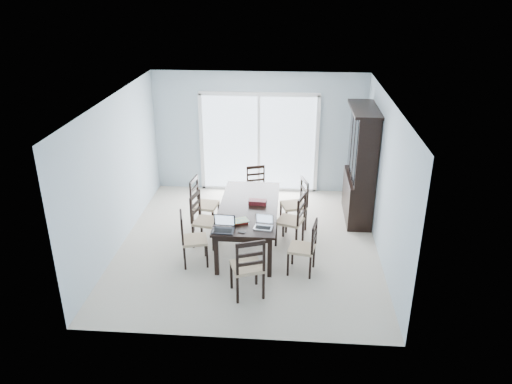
# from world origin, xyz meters

# --- Properties ---
(floor) EXTENTS (5.00, 5.00, 0.00)m
(floor) POSITION_xyz_m (0.00, 0.00, 0.00)
(floor) COLOR beige
(floor) RESTS_ON ground
(ceiling) EXTENTS (5.00, 5.00, 0.00)m
(ceiling) POSITION_xyz_m (0.00, 0.00, 2.60)
(ceiling) COLOR white
(ceiling) RESTS_ON back_wall
(back_wall) EXTENTS (4.50, 0.02, 2.60)m
(back_wall) POSITION_xyz_m (0.00, 2.50, 1.30)
(back_wall) COLOR #A5B8C5
(back_wall) RESTS_ON floor
(wall_left) EXTENTS (0.02, 5.00, 2.60)m
(wall_left) POSITION_xyz_m (-2.25, 0.00, 1.30)
(wall_left) COLOR #A5B8C5
(wall_left) RESTS_ON floor
(wall_right) EXTENTS (0.02, 5.00, 2.60)m
(wall_right) POSITION_xyz_m (2.25, 0.00, 1.30)
(wall_right) COLOR #A5B8C5
(wall_right) RESTS_ON floor
(balcony) EXTENTS (4.50, 2.00, 0.10)m
(balcony) POSITION_xyz_m (0.00, 3.50, -0.05)
(balcony) COLOR gray
(balcony) RESTS_ON ground
(railing) EXTENTS (4.50, 0.06, 1.10)m
(railing) POSITION_xyz_m (0.00, 4.50, 0.55)
(railing) COLOR #99999E
(railing) RESTS_ON balcony
(dining_table) EXTENTS (1.00, 2.20, 0.75)m
(dining_table) POSITION_xyz_m (0.00, 0.00, 0.67)
(dining_table) COLOR black
(dining_table) RESTS_ON floor
(china_hutch) EXTENTS (0.50, 1.38, 2.20)m
(china_hutch) POSITION_xyz_m (2.02, 1.25, 1.07)
(china_hutch) COLOR black
(china_hutch) RESTS_ON floor
(sliding_door) EXTENTS (2.52, 0.05, 2.18)m
(sliding_door) POSITION_xyz_m (0.00, 2.48, 1.09)
(sliding_door) COLOR silver
(sliding_door) RESTS_ON floor
(chair_left_near) EXTENTS (0.50, 0.49, 1.06)m
(chair_left_near) POSITION_xyz_m (-0.91, -0.71, 0.56)
(chair_left_near) COLOR black
(chair_left_near) RESTS_ON floor
(chair_left_mid) EXTENTS (0.50, 0.49, 1.10)m
(chair_left_mid) POSITION_xyz_m (-0.82, -0.03, 0.58)
(chair_left_mid) COLOR black
(chair_left_mid) RESTS_ON floor
(chair_left_far) EXTENTS (0.49, 0.48, 1.14)m
(chair_left_far) POSITION_xyz_m (-0.96, 0.60, 0.60)
(chair_left_far) COLOR black
(chair_left_far) RESTS_ON floor
(chair_right_near) EXTENTS (0.47, 0.46, 1.04)m
(chair_right_near) POSITION_xyz_m (1.00, -0.83, 0.55)
(chair_right_near) COLOR black
(chair_right_near) RESTS_ON floor
(chair_right_mid) EXTENTS (0.54, 0.53, 1.10)m
(chair_right_mid) POSITION_xyz_m (0.81, 0.06, 0.58)
(chair_right_mid) COLOR black
(chair_right_mid) RESTS_ON floor
(chair_right_far) EXTENTS (0.53, 0.52, 1.11)m
(chair_right_far) POSITION_xyz_m (0.86, 0.76, 0.59)
(chair_right_far) COLOR black
(chair_right_far) RESTS_ON floor
(chair_end_near) EXTENTS (0.56, 0.57, 1.15)m
(chair_end_near) POSITION_xyz_m (0.14, -1.58, 0.61)
(chair_end_near) COLOR black
(chair_end_near) RESTS_ON floor
(chair_end_far) EXTENTS (0.49, 0.50, 1.02)m
(chair_end_far) POSITION_xyz_m (0.03, 1.52, 0.54)
(chair_end_far) COLOR black
(chair_end_far) RESTS_ON floor
(laptop_dark) EXTENTS (0.35, 0.25, 0.23)m
(laptop_dark) POSITION_xyz_m (-0.31, -0.94, 0.81)
(laptop_dark) COLOR black
(laptop_dark) RESTS_ON dining_table
(laptop_silver) EXTENTS (0.31, 0.24, 0.20)m
(laptop_silver) POSITION_xyz_m (0.30, -0.79, 0.80)
(laptop_silver) COLOR #BAB9BC
(laptop_silver) RESTS_ON dining_table
(book_stack) EXTENTS (0.31, 0.28, 0.04)m
(book_stack) POSITION_xyz_m (-0.08, -0.62, 0.77)
(book_stack) COLOR maroon
(book_stack) RESTS_ON dining_table
(cell_phone) EXTENTS (0.12, 0.08, 0.01)m
(cell_phone) POSITION_xyz_m (-0.02, -0.96, 0.76)
(cell_phone) COLOR black
(cell_phone) RESTS_ON dining_table
(game_box) EXTENTS (0.31, 0.17, 0.08)m
(game_box) POSITION_xyz_m (0.15, 0.09, 0.79)
(game_box) COLOR #480E1C
(game_box) RESTS_ON dining_table
(hot_tub) EXTENTS (1.99, 1.79, 1.02)m
(hot_tub) POSITION_xyz_m (-0.24, 3.52, 0.51)
(hot_tub) COLOR maroon
(hot_tub) RESTS_ON balcony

